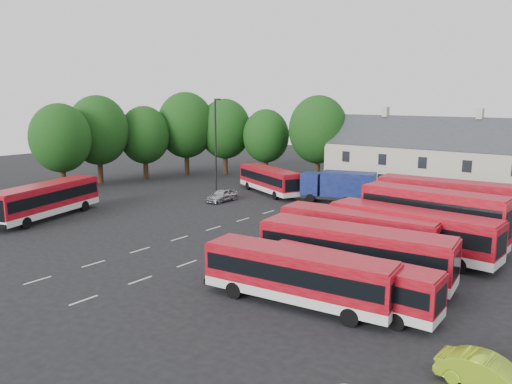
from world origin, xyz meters
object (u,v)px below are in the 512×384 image
bus_row_a (298,273)px  lime_car (489,373)px  bus_west (46,198)px  box_truck (339,185)px  lamppost (216,146)px  bus_dd_south (432,215)px  silver_car (222,195)px

bus_row_a → lime_car: size_ratio=2.79×
lime_car → bus_west: bearing=85.8°
box_truck → lamppost: lamppost is taller
bus_dd_south → bus_west: size_ratio=0.91×
bus_dd_south → lamppost: (-25.47, 3.61, 3.42)m
box_truck → lime_car: 34.96m
lime_car → silver_car: bearing=59.7°
bus_west → lamppost: size_ratio=1.07×
box_truck → silver_car: box_truck is taller
silver_car → bus_dd_south: bearing=-9.0°
bus_dd_south → bus_west: bearing=-155.2°
lamppost → silver_car: bearing=-27.9°
bus_row_a → lime_car: (10.37, -2.14, -1.18)m
bus_row_a → box_truck: (-11.42, 25.17, 0.08)m
bus_west → lime_car: (39.89, -4.12, -1.32)m
box_truck → silver_car: 12.70m
bus_west → lime_car: bus_west is taller
box_truck → bus_row_a: bearing=-81.6°
lime_car → lamppost: 40.18m
box_truck → lime_car: size_ratio=2.07×
box_truck → lime_car: bearing=-67.4°
box_truck → bus_west: bearing=-144.0°
silver_car → lime_car: bearing=-34.4°
box_truck → bus_dd_south: bearing=-52.5°
bus_dd_south → lime_car: bearing=-62.4°
bus_west → lime_car: 40.12m
lamppost → bus_row_a: bearing=-38.8°
box_truck → lime_car: (21.78, -27.31, -1.26)m
bus_row_a → lamppost: lamppost is taller
box_truck → silver_car: size_ratio=1.99×
bus_dd_south → lime_car: (8.37, -17.40, -1.85)m
bus_row_a → silver_car: 28.32m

